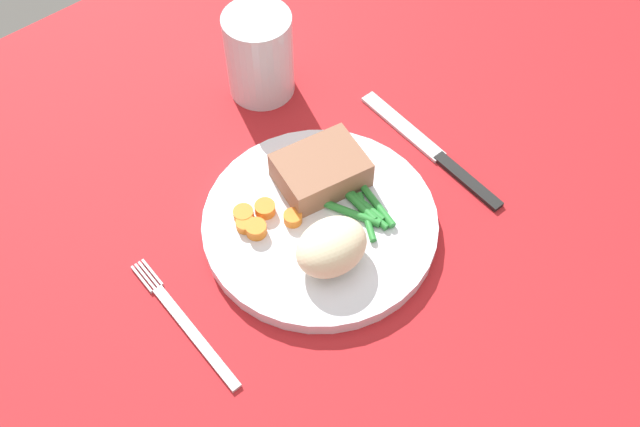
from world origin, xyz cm
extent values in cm
cube|color=red|center=(0.00, 0.00, 1.00)|extent=(120.00, 90.00, 2.00)
cylinder|color=white|center=(3.65, -1.55, 2.80)|extent=(23.59, 23.59, 1.60)
cube|color=#936047|center=(6.83, 2.17, 5.24)|extent=(9.68, 7.96, 3.28)
ellipsoid|color=beige|center=(1.52, -5.80, 5.81)|extent=(7.25, 5.78, 4.41)
cylinder|color=orange|center=(1.44, -0.13, 4.14)|extent=(1.84, 1.84, 1.09)
cylinder|color=orange|center=(-2.61, 2.42, 4.08)|extent=(1.88, 1.88, 0.97)
cylinder|color=orange|center=(-2.16, 1.22, 4.22)|extent=(2.08, 2.08, 1.23)
cylinder|color=orange|center=(-2.03, 3.52, 4.11)|extent=(2.04, 2.04, 1.01)
cylinder|color=orange|center=(0.37, 2.88, 4.03)|extent=(1.84, 1.84, 0.87)
cylinder|color=orange|center=(-0.18, 2.64, 4.16)|extent=(2.07, 2.07, 1.12)
cylinder|color=#2D8C38|center=(8.01, -2.43, 3.98)|extent=(1.16, 6.87, 0.75)
cylinder|color=#2D8C38|center=(7.88, -2.55, 3.95)|extent=(0.74, 8.37, 0.70)
cylinder|color=#2D8C38|center=(7.21, -4.45, 3.94)|extent=(3.26, 5.40, 0.68)
cylinder|color=#2D8C38|center=(9.04, -3.73, 3.99)|extent=(1.85, 6.56, 0.78)
cylinder|color=#2D8C38|center=(7.61, -1.91, 4.02)|extent=(0.99, 6.93, 0.85)
cylinder|color=#2D8C38|center=(6.14, -2.75, 4.00)|extent=(3.79, 6.81, 0.80)
cube|color=silver|center=(-12.87, -3.55, 2.20)|extent=(1.00, 13.00, 0.40)
cube|color=silver|center=(-13.47, 4.75, 2.20)|extent=(0.24, 3.60, 0.40)
cube|color=silver|center=(-13.07, 4.75, 2.20)|extent=(0.24, 3.60, 0.40)
cube|color=silver|center=(-12.67, 4.75, 2.20)|extent=(0.24, 3.60, 0.40)
cube|color=silver|center=(-12.27, 4.75, 2.20)|extent=(0.24, 3.60, 0.40)
cube|color=black|center=(19.35, -7.05, 2.20)|extent=(1.30, 9.00, 0.64)
cube|color=silver|center=(19.35, 2.95, 2.20)|extent=(1.70, 12.00, 0.40)
cylinder|color=silver|center=(11.02, 17.85, 7.15)|extent=(7.58, 7.58, 10.30)
cylinder|color=silver|center=(11.02, 17.85, 5.12)|extent=(6.97, 6.97, 6.24)
camera|label=1|loc=(-22.63, -33.22, 64.33)|focal=41.41mm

